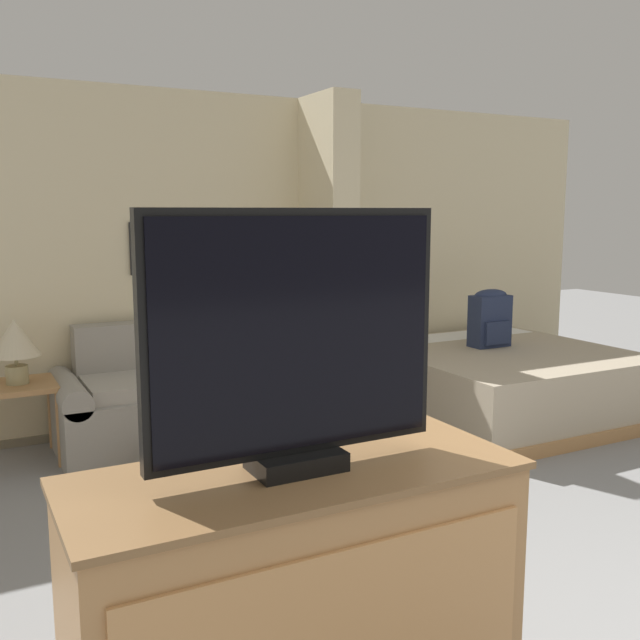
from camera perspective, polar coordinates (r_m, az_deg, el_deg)
name	(u,v)px	position (r m, az deg, el deg)	size (l,w,h in m)	color
wall_back	(244,259)	(5.90, -6.14, 4.85)	(7.08, 0.16, 2.60)	beige
wall_partition_pillar	(328,259)	(5.82, 0.64, 4.90)	(0.24, 0.61, 2.60)	beige
couch	(182,399)	(5.38, -11.01, -6.20)	(1.79, 0.84, 0.87)	gray
coffee_table	(214,435)	(4.43, -8.45, -9.09)	(0.67, 0.52, 0.39)	#B27F4C
side_table	(19,395)	(5.21, -22.97, -5.57)	(0.50, 0.50, 0.55)	#B27F4C
table_lamp	(15,341)	(5.13, -23.22, -1.54)	(0.32, 0.32, 0.44)	tan
tv	(296,342)	(1.83, -1.94, -1.81)	(0.81, 0.16, 0.69)	black
bed	(500,381)	(6.14, 14.19, -4.78)	(1.87, 1.90, 0.55)	#B27F4C
backpack	(490,317)	(6.15, 13.46, 0.22)	(0.34, 0.20, 0.49)	#232D4C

